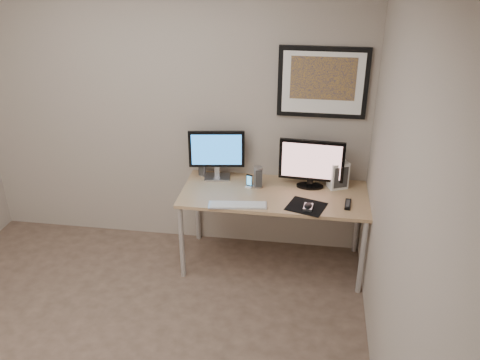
{
  "coord_description": "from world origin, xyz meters",
  "views": [
    {
      "loc": [
        1.27,
        -2.53,
        2.75
      ],
      "look_at": [
        0.74,
        1.1,
        0.95
      ],
      "focal_mm": 38.0,
      "sensor_mm": 36.0,
      "label": 1
    }
  ],
  "objects": [
    {
      "name": "monitor_tv",
      "position": [
        1.3,
        1.5,
        0.96
      ],
      "size": [
        0.56,
        0.14,
        0.44
      ],
      "rotation": [
        0.0,
        0.0,
        -0.06
      ],
      "color": "black",
      "rests_on": "desk"
    },
    {
      "name": "desk",
      "position": [
        1.0,
        1.35,
        0.66
      ],
      "size": [
        1.6,
        0.7,
        0.73
      ],
      "color": "#916646",
      "rests_on": "floor"
    },
    {
      "name": "monitor_large",
      "position": [
        0.46,
        1.56,
        0.98
      ],
      "size": [
        0.5,
        0.19,
        0.45
      ],
      "rotation": [
        0.0,
        0.0,
        0.15
      ],
      "color": "#A4A4A8",
      "rests_on": "desk"
    },
    {
      "name": "speaker_right",
      "position": [
        0.85,
        1.44,
        0.83
      ],
      "size": [
        0.1,
        0.1,
        0.19
      ],
      "primitive_type": "cylinder",
      "rotation": [
        0.0,
        0.0,
        0.28
      ],
      "color": "#A4A4A8",
      "rests_on": "desk"
    },
    {
      "name": "remote",
      "position": [
        1.62,
        1.21,
        0.74
      ],
      "size": [
        0.06,
        0.18,
        0.02
      ],
      "primitive_type": "cube",
      "rotation": [
        0.0,
        0.0,
        -0.1
      ],
      "color": "black",
      "rests_on": "desk"
    },
    {
      "name": "mouse",
      "position": [
        1.3,
        1.11,
        0.75
      ],
      "size": [
        0.08,
        0.12,
        0.04
      ],
      "primitive_type": "ellipsoid",
      "rotation": [
        0.0,
        0.0,
        -0.11
      ],
      "color": "black",
      "rests_on": "mousepad"
    },
    {
      "name": "framed_art",
      "position": [
        1.35,
        1.68,
        1.62
      ],
      "size": [
        0.75,
        0.04,
        0.6
      ],
      "color": "black",
      "rests_on": "room"
    },
    {
      "name": "speaker_left",
      "position": [
        0.32,
        1.6,
        0.81
      ],
      "size": [
        0.08,
        0.08,
        0.16
      ],
      "primitive_type": "cylinder",
      "rotation": [
        0.0,
        0.0,
        -0.2
      ],
      "color": "#A4A4A8",
      "rests_on": "desk"
    },
    {
      "name": "mousepad",
      "position": [
        1.28,
        1.14,
        0.73
      ],
      "size": [
        0.36,
        0.34,
        0.0
      ],
      "primitive_type": "cube",
      "rotation": [
        0.0,
        0.0,
        -0.31
      ],
      "color": "black",
      "rests_on": "desk"
    },
    {
      "name": "keyboard",
      "position": [
        0.72,
        1.07,
        0.74
      ],
      "size": [
        0.49,
        0.19,
        0.02
      ],
      "primitive_type": "cube",
      "rotation": [
        0.0,
        0.0,
        0.12
      ],
      "color": "silver",
      "rests_on": "desk"
    },
    {
      "name": "phone_dock",
      "position": [
        0.77,
        1.42,
        0.79
      ],
      "size": [
        0.07,
        0.07,
        0.12
      ],
      "primitive_type": "cube",
      "rotation": [
        0.0,
        0.0,
        -0.35
      ],
      "color": "black",
      "rests_on": "desk"
    },
    {
      "name": "room",
      "position": [
        0.0,
        0.45,
        1.64
      ],
      "size": [
        3.6,
        3.6,
        3.6
      ],
      "color": "white",
      "rests_on": "ground"
    },
    {
      "name": "floor",
      "position": [
        0.0,
        0.0,
        0.0
      ],
      "size": [
        3.6,
        3.6,
        0.0
      ],
      "primitive_type": "plane",
      "color": "#4B3A2E",
      "rests_on": "ground"
    },
    {
      "name": "fan_unit",
      "position": [
        1.54,
        1.53,
        0.85
      ],
      "size": [
        0.19,
        0.17,
        0.24
      ],
      "primitive_type": "cube",
      "rotation": [
        0.0,
        0.0,
        0.43
      ],
      "color": "white",
      "rests_on": "desk"
    }
  ]
}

